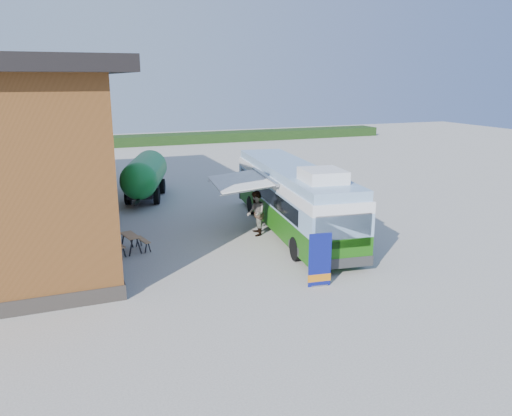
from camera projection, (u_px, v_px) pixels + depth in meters
name	position (u px, v px, depth m)	size (l,w,h in m)	color
ground	(308.00, 272.00, 18.16)	(100.00, 100.00, 0.00)	#BCB7AD
barn	(2.00, 152.00, 22.58)	(9.60, 21.20, 7.50)	brown
hedge	(216.00, 137.00, 55.10)	(40.00, 3.00, 1.00)	#264419
bus	(292.00, 196.00, 22.60)	(3.72, 11.56, 3.49)	#217213
awning	(244.00, 179.00, 21.93)	(2.80, 4.04, 0.49)	white
banner	(320.00, 265.00, 16.72)	(0.82, 0.24, 1.88)	navy
picnic_table	(130.00, 239.00, 20.10)	(1.50, 1.40, 0.73)	#A97B50
person_a	(113.00, 196.00, 25.86)	(0.67, 0.44, 1.84)	#999999
person_b	(256.00, 213.00, 22.16)	(0.98, 0.76, 2.01)	#999999
slurry_tanker	(145.00, 174.00, 28.78)	(3.38, 6.60, 2.53)	#198E35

